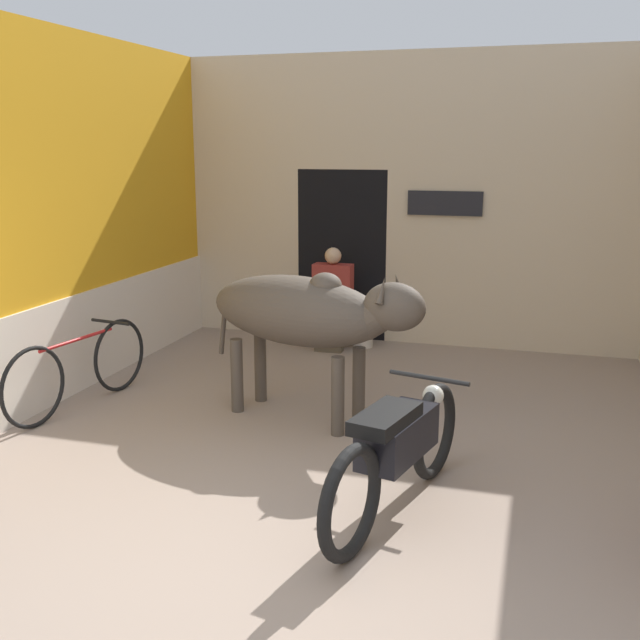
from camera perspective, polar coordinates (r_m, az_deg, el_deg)
ground_plane at (r=4.39m, az=-7.20°, el=-18.99°), size 30.00×30.00×0.00m
wall_left_shopfront at (r=7.45m, az=-19.06°, el=7.07°), size 0.25×5.32×3.38m
wall_back_with_doorway at (r=9.17m, az=5.17°, el=7.71°), size 5.35×0.93×3.38m
cow at (r=6.32m, az=-1.01°, el=0.55°), size 2.10×1.07×1.36m
motorcycle_near at (r=4.86m, az=5.93°, el=-9.62°), size 0.68×1.92×0.80m
bicycle at (r=7.11m, az=-17.84°, el=-3.57°), size 0.44×1.78×0.72m
shopkeeper_seated at (r=8.66m, az=0.91°, el=1.69°), size 0.45×0.33×1.19m
plastic_stool at (r=8.85m, az=3.33°, el=-0.74°), size 0.33×0.33×0.38m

